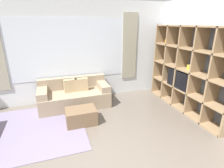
# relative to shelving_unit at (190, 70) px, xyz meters

# --- Properties ---
(wall_back) EXTENTS (6.94, 0.11, 2.70)m
(wall_back) POSITION_rel_shelving_unit_xyz_m (-2.70, 1.54, 0.33)
(wall_back) COLOR silver
(wall_back) RESTS_ON ground_plane
(wall_right) EXTENTS (0.07, 4.28, 2.70)m
(wall_right) POSITION_rel_shelving_unit_xyz_m (0.20, -0.03, 0.32)
(wall_right) COLOR silver
(wall_right) RESTS_ON ground_plane
(area_rug) EXTENTS (2.11, 2.04, 0.01)m
(area_rug) POSITION_rel_shelving_unit_xyz_m (-3.70, 0.21, -1.02)
(area_rug) COLOR slate
(area_rug) RESTS_ON ground_plane
(shelving_unit) EXTENTS (0.40, 2.53, 2.07)m
(shelving_unit) POSITION_rel_shelving_unit_xyz_m (0.00, 0.00, 0.00)
(shelving_unit) COLOR #515660
(shelving_unit) RESTS_ON ground_plane
(couch_main) EXTENTS (1.79, 0.82, 0.74)m
(couch_main) POSITION_rel_shelving_unit_xyz_m (-2.69, 1.08, -0.74)
(couch_main) COLOR gray
(couch_main) RESTS_ON ground_plane
(ottoman) EXTENTS (0.66, 0.46, 0.35)m
(ottoman) POSITION_rel_shelving_unit_xyz_m (-2.67, 0.13, -0.85)
(ottoman) COLOR brown
(ottoman) RESTS_ON ground_plane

